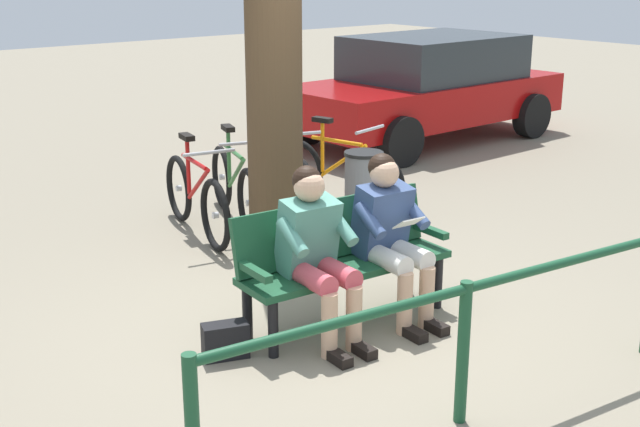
% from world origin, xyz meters
% --- Properties ---
extents(ground_plane, '(40.00, 40.00, 0.00)m').
position_xyz_m(ground_plane, '(0.00, 0.00, 0.00)').
color(ground_plane, gray).
extents(bench, '(1.64, 0.62, 0.87)m').
position_xyz_m(bench, '(-0.16, -0.05, 0.51)').
color(bench, '#194C2D').
rests_on(bench, ground).
extents(person_reading, '(0.51, 0.79, 1.20)m').
position_xyz_m(person_reading, '(-0.47, 0.14, 0.66)').
color(person_reading, '#334772').
rests_on(person_reading, ground).
extents(person_companion, '(0.51, 0.79, 1.20)m').
position_xyz_m(person_companion, '(0.17, 0.09, 0.66)').
color(person_companion, '#4C8C7A').
rests_on(person_companion, ground).
extents(handbag, '(0.33, 0.24, 0.24)m').
position_xyz_m(handbag, '(0.83, -0.05, 0.12)').
color(handbag, black).
rests_on(handbag, ground).
extents(tree_trunk, '(0.47, 0.47, 3.07)m').
position_xyz_m(tree_trunk, '(-0.63, -1.44, 1.53)').
color(tree_trunk, '#4C3823').
rests_on(tree_trunk, ground).
extents(litter_bin, '(0.35, 0.35, 0.86)m').
position_xyz_m(litter_bin, '(-1.41, -1.17, 0.43)').
color(litter_bin, slate).
rests_on(litter_bin, ground).
extents(bicycle_blue, '(0.55, 1.65, 0.94)m').
position_xyz_m(bicycle_blue, '(-1.99, -2.23, 0.36)').
color(bicycle_blue, black).
rests_on(bicycle_blue, ground).
extents(bicycle_silver, '(0.62, 1.63, 0.94)m').
position_xyz_m(bicycle_silver, '(-1.51, -2.50, 0.36)').
color(bicycle_silver, black).
rests_on(bicycle_silver, ground).
extents(bicycle_purple, '(0.66, 1.61, 0.94)m').
position_xyz_m(bicycle_purple, '(-0.89, -2.49, 0.36)').
color(bicycle_purple, black).
rests_on(bicycle_purple, ground).
extents(bicycle_red, '(0.52, 1.66, 0.94)m').
position_xyz_m(bicycle_red, '(-0.38, -2.37, 0.36)').
color(bicycle_red, black).
rests_on(bicycle_red, ground).
extents(railing_fence, '(3.28, 0.49, 0.85)m').
position_xyz_m(railing_fence, '(0.24, 1.46, 0.60)').
color(railing_fence, '#194C2D').
rests_on(railing_fence, ground).
extents(parked_car, '(4.24, 2.09, 1.47)m').
position_xyz_m(parked_car, '(-5.19, -4.00, 0.77)').
color(parked_car, '#A50C0C').
rests_on(parked_car, ground).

